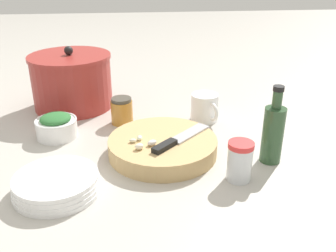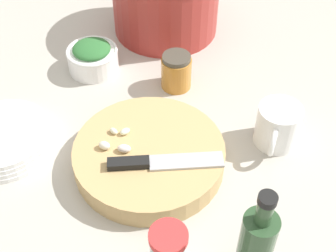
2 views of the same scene
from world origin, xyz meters
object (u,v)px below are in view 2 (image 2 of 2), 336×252
plate_stack (4,139)px  honey_jar (176,71)px  chef_knife (158,162)px  cutting_board (149,156)px  oil_bottle (256,246)px  spice_jar (168,251)px  herb_bowl (93,57)px  coffee_mug (278,126)px  garlic_cloves (117,142)px

plate_stack → honey_jar: size_ratio=2.35×
chef_knife → plate_stack: chef_knife is taller
cutting_board → oil_bottle: size_ratio=1.42×
chef_knife → plate_stack: 0.31m
spice_jar → herb_bowl: bearing=149.1°
coffee_mug → plate_stack: bearing=-138.6°
spice_jar → plate_stack: bearing=-178.9°
cutting_board → chef_knife: bearing=-24.3°
herb_bowl → oil_bottle: oil_bottle is taller
cutting_board → spice_jar: spice_jar is taller
honey_jar → chef_knife: bearing=-57.6°
coffee_mug → oil_bottle: size_ratio=0.58×
spice_jar → plate_stack: 0.40m
cutting_board → honey_jar: honey_jar is taller
spice_jar → plate_stack: (-0.40, -0.01, -0.03)m
coffee_mug → oil_bottle: oil_bottle is taller
garlic_cloves → spice_jar: size_ratio=0.77×
plate_stack → coffee_mug: bearing=41.4°
cutting_board → coffee_mug: (0.15, 0.20, 0.02)m
coffee_mug → chef_knife: bearing=-117.4°
chef_knife → herb_bowl: (-0.32, 0.15, -0.01)m
garlic_cloves → oil_bottle: oil_bottle is taller
herb_bowl → plate_stack: size_ratio=0.61×
plate_stack → oil_bottle: (0.50, 0.08, 0.06)m
garlic_cloves → cutting_board: bearing=30.9°
coffee_mug → honey_jar: size_ratio=1.40×
coffee_mug → oil_bottle: 0.29m
chef_knife → oil_bottle: bearing=33.9°
honey_jar → cutting_board: bearing=-63.0°
garlic_cloves → honey_jar: size_ratio=0.90×
oil_bottle → plate_stack: bearing=-170.8°
honey_jar → herb_bowl: bearing=-157.5°
chef_knife → honey_jar: honey_jar is taller
plate_stack → garlic_cloves: bearing=30.8°
garlic_cloves → spice_jar: spice_jar is taller
chef_knife → coffee_mug: coffee_mug is taller
honey_jar → oil_bottle: 0.46m
chef_knife → oil_bottle: 0.23m
coffee_mug → honey_jar: 0.25m
garlic_cloves → coffee_mug: (0.20, 0.23, -0.01)m
oil_bottle → coffee_mug: bearing=113.3°
chef_knife → garlic_cloves: (-0.09, -0.01, 0.00)m
cutting_board → garlic_cloves: garlic_cloves is taller
garlic_cloves → spice_jar: bearing=-26.7°
plate_stack → honey_jar: (0.14, 0.35, 0.02)m
coffee_mug → oil_bottle: bearing=-66.7°
herb_bowl → garlic_cloves: bearing=-34.4°
oil_bottle → herb_bowl: bearing=160.5°
garlic_cloves → coffee_mug: size_ratio=0.64×
oil_bottle → chef_knife: bearing=168.3°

